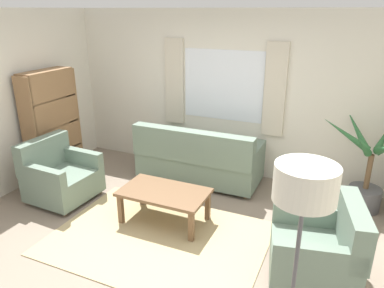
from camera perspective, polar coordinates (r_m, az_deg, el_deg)
ground_plane at (r=4.51m, az=-5.32°, el=-14.58°), size 6.24×6.24×0.00m
wall_back at (r=5.90m, az=5.02°, el=7.83°), size 5.32×0.12×2.60m
window_with_curtains at (r=5.80m, az=4.79°, el=9.11°), size 1.98×0.07×1.40m
area_rug at (r=4.50m, az=-5.32°, el=-14.52°), size 2.50×1.80×0.01m
couch at (r=5.68m, az=0.91°, el=-2.48°), size 1.90×0.82×0.92m
armchair_left at (r=5.51m, az=-20.07°, el=-4.70°), size 0.86×0.88×0.88m
armchair_right at (r=3.92m, az=19.38°, el=-15.45°), size 0.97×0.99×0.88m
coffee_table at (r=4.63m, az=-4.38°, el=-7.97°), size 1.10×0.64×0.44m
potted_plant at (r=5.40m, az=25.63°, el=-4.59°), size 1.18×1.03×1.29m
bookshelf at (r=6.16m, az=-20.65°, el=2.12°), size 0.30×0.94×1.72m
standing_lamp at (r=2.40m, az=17.13°, el=-8.36°), size 0.40×0.40×1.70m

